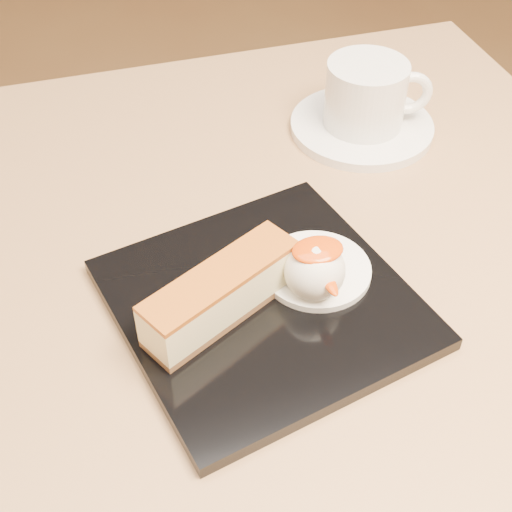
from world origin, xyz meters
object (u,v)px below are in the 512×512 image
object	(u,v)px
saucer	(362,126)
coffee_cup	(368,93)
dessert_plate	(263,303)
table	(246,408)
cheesecake	(221,293)
ice_cream_scoop	(315,270)

from	to	relation	value
saucer	coffee_cup	bearing A→B (deg)	-13.88
dessert_plate	coffee_cup	distance (m)	0.28
table	cheesecake	distance (m)	0.19
dessert_plate	ice_cream_scoop	bearing A→B (deg)	-7.13
table	dessert_plate	bearing A→B (deg)	-48.70
ice_cream_scoop	saucer	bearing A→B (deg)	58.20
dessert_plate	cheesecake	distance (m)	0.04
cheesecake	coffee_cup	distance (m)	0.30
saucer	dessert_plate	bearing A→B (deg)	-129.48
cheesecake	saucer	distance (m)	0.30
saucer	table	bearing A→B (deg)	-133.27
ice_cream_scoop	coffee_cup	world-z (taller)	coffee_cup
dessert_plate	ice_cream_scoop	xyz separation A→B (m)	(0.04, -0.00, 0.03)
dessert_plate	ice_cream_scoop	world-z (taller)	ice_cream_scoop
cheesecake	coffee_cup	world-z (taller)	coffee_cup
table	cheesecake	bearing A→B (deg)	-140.90
saucer	coffee_cup	xyz separation A→B (m)	(0.00, -0.00, 0.04)
table	coffee_cup	world-z (taller)	coffee_cup
table	cheesecake	size ratio (longest dim) A/B	5.91
cheesecake	coffee_cup	bearing A→B (deg)	18.21
dessert_plate	table	bearing A→B (deg)	131.30
cheesecake	table	bearing A→B (deg)	11.67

